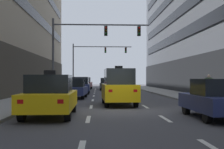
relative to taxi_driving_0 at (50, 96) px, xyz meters
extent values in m
plane|color=#424247|center=(3.13, 2.16, -0.86)|extent=(120.00, 120.00, 0.00)
cube|color=silver|center=(1.61, -0.84, -0.86)|extent=(0.16, 2.00, 0.01)
cube|color=silver|center=(1.61, 4.16, -0.86)|extent=(0.16, 2.00, 0.01)
cube|color=silver|center=(1.61, 9.16, -0.86)|extent=(0.16, 2.00, 0.01)
cube|color=silver|center=(1.61, 14.16, -0.86)|extent=(0.16, 2.00, 0.01)
cube|color=silver|center=(1.61, 19.16, -0.86)|extent=(0.16, 2.00, 0.01)
cube|color=silver|center=(1.61, 24.16, -0.86)|extent=(0.16, 2.00, 0.01)
cube|color=silver|center=(1.61, 29.16, -0.86)|extent=(0.16, 2.00, 0.01)
cube|color=silver|center=(1.61, 34.16, -0.86)|extent=(0.16, 2.00, 0.01)
cube|color=silver|center=(4.65, -5.84, -0.86)|extent=(0.16, 2.00, 0.01)
cube|color=silver|center=(4.65, -0.84, -0.86)|extent=(0.16, 2.00, 0.01)
cube|color=silver|center=(4.65, 4.16, -0.86)|extent=(0.16, 2.00, 0.01)
cube|color=silver|center=(4.65, 9.16, -0.86)|extent=(0.16, 2.00, 0.01)
cube|color=silver|center=(4.65, 14.16, -0.86)|extent=(0.16, 2.00, 0.01)
cube|color=silver|center=(4.65, 19.16, -0.86)|extent=(0.16, 2.00, 0.01)
cube|color=silver|center=(4.65, 24.16, -0.86)|extent=(0.16, 2.00, 0.01)
cube|color=silver|center=(4.65, 29.16, -0.86)|extent=(0.16, 2.00, 0.01)
cube|color=silver|center=(4.65, 34.16, -0.86)|extent=(0.16, 2.00, 0.01)
cylinder|color=black|center=(-0.86, 1.48, -0.51)|extent=(0.24, 0.70, 0.70)
cylinder|color=black|center=(0.83, 1.49, -0.51)|extent=(0.24, 0.70, 0.70)
cylinder|color=black|center=(-0.83, -1.38, -0.51)|extent=(0.24, 0.70, 0.70)
cylinder|color=black|center=(0.86, -1.36, -0.51)|extent=(0.24, 0.70, 0.70)
cube|color=yellow|center=(0.00, 0.06, -0.17)|extent=(1.98, 4.66, 0.68)
cube|color=black|center=(0.00, -0.15, 0.52)|extent=(1.71, 2.02, 0.72)
cube|color=white|center=(-0.70, 2.33, -0.06)|extent=(0.21, 0.09, 0.15)
cube|color=red|center=(-0.66, -2.23, -0.06)|extent=(0.21, 0.09, 0.15)
cube|color=white|center=(0.66, 2.35, -0.06)|extent=(0.21, 0.09, 0.15)
cube|color=red|center=(0.70, -2.22, -0.06)|extent=(0.21, 0.09, 0.15)
cube|color=black|center=(0.00, -0.15, 0.98)|extent=(0.47, 0.22, 0.19)
cylinder|color=black|center=(2.36, 28.61, -0.54)|extent=(0.23, 0.65, 0.65)
cylinder|color=black|center=(3.94, 28.58, -0.54)|extent=(0.23, 0.65, 0.65)
cylinder|color=black|center=(2.32, 25.96, -0.54)|extent=(0.23, 0.65, 0.65)
cylinder|color=black|center=(3.89, 25.93, -0.54)|extent=(0.23, 0.65, 0.65)
cube|color=#474C51|center=(3.13, 27.27, -0.22)|extent=(1.88, 4.35, 0.63)
cube|color=black|center=(3.12, 27.07, 0.43)|extent=(1.60, 1.89, 0.67)
cube|color=white|center=(2.53, 29.40, -0.11)|extent=(0.20, 0.08, 0.14)
cube|color=red|center=(2.46, 25.16, -0.11)|extent=(0.20, 0.08, 0.14)
cube|color=white|center=(3.80, 29.38, -0.11)|extent=(0.20, 0.08, 0.14)
cube|color=red|center=(3.72, 25.14, -0.11)|extent=(0.20, 0.08, 0.14)
cylinder|color=black|center=(-0.55, 12.50, -0.55)|extent=(0.24, 0.63, 0.63)
cylinder|color=black|center=(0.96, 12.43, -0.55)|extent=(0.24, 0.63, 0.63)
cylinder|color=black|center=(-0.67, 9.94, -0.55)|extent=(0.24, 0.63, 0.63)
cylinder|color=black|center=(0.85, 9.87, -0.55)|extent=(0.24, 0.63, 0.63)
cube|color=navy|center=(0.15, 11.18, -0.24)|extent=(1.92, 4.24, 0.61)
cube|color=black|center=(0.14, 11.00, 0.38)|extent=(1.59, 1.86, 0.64)
cube|color=white|center=(-0.37, 13.25, -0.14)|extent=(0.19, 0.08, 0.13)
cube|color=red|center=(-0.55, 9.17, -0.14)|extent=(0.19, 0.08, 0.13)
cube|color=white|center=(0.85, 13.20, -0.14)|extent=(0.19, 0.08, 0.13)
cube|color=red|center=(0.67, 9.12, -0.14)|extent=(0.19, 0.08, 0.13)
cylinder|color=black|center=(2.37, 6.43, -0.53)|extent=(0.24, 0.67, 0.67)
cylinder|color=black|center=(3.98, 6.48, -0.53)|extent=(0.24, 0.67, 0.67)
cylinder|color=black|center=(2.45, 3.71, -0.53)|extent=(0.24, 0.67, 0.67)
cylinder|color=black|center=(4.07, 3.76, -0.53)|extent=(0.24, 0.67, 0.67)
cube|color=yellow|center=(3.22, 5.10, -0.07)|extent=(1.99, 4.50, 0.91)
cube|color=black|center=(3.22, 5.10, 0.84)|extent=(1.69, 2.67, 0.91)
cube|color=white|center=(2.50, 7.26, 0.09)|extent=(0.20, 0.09, 0.14)
cube|color=red|center=(2.63, 2.89, 0.09)|extent=(0.20, 0.09, 0.14)
cube|color=white|center=(3.80, 7.30, 0.09)|extent=(0.20, 0.09, 0.14)
cube|color=red|center=(3.93, 2.93, 0.09)|extent=(0.20, 0.09, 0.14)
cube|color=black|center=(3.22, 5.10, 1.38)|extent=(0.45, 0.22, 0.18)
cylinder|color=black|center=(-0.66, 19.23, -0.52)|extent=(0.23, 0.69, 0.69)
cylinder|color=black|center=(1.00, 19.23, -0.52)|extent=(0.23, 0.69, 0.69)
cylinder|color=black|center=(-0.65, 16.42, -0.52)|extent=(0.23, 0.69, 0.69)
cylinder|color=black|center=(1.01, 16.43, -0.52)|extent=(0.23, 0.69, 0.69)
cube|color=navy|center=(0.18, 17.83, -0.18)|extent=(1.93, 4.58, 0.67)
cube|color=black|center=(0.18, 17.62, 0.50)|extent=(1.67, 1.98, 0.71)
cube|color=white|center=(-0.50, 20.07, -0.07)|extent=(0.21, 0.08, 0.15)
cube|color=red|center=(-0.49, 15.58, -0.07)|extent=(0.21, 0.08, 0.15)
cube|color=white|center=(0.84, 20.08, -0.07)|extent=(0.21, 0.08, 0.15)
cube|color=red|center=(0.85, 15.58, -0.07)|extent=(0.21, 0.08, 0.15)
cylinder|color=black|center=(-0.67, 31.37, -0.52)|extent=(0.26, 0.69, 0.68)
cylinder|color=black|center=(0.98, 31.29, -0.52)|extent=(0.26, 0.69, 0.68)
cylinder|color=black|center=(-0.80, 28.57, -0.52)|extent=(0.26, 0.69, 0.68)
cylinder|color=black|center=(0.86, 28.50, -0.52)|extent=(0.26, 0.69, 0.68)
cube|color=maroon|center=(0.09, 29.93, -0.19)|extent=(2.11, 4.64, 0.66)
cube|color=black|center=(0.09, 29.73, 0.50)|extent=(1.74, 2.04, 0.70)
cube|color=white|center=(-0.47, 32.20, -0.07)|extent=(0.21, 0.09, 0.15)
cube|color=red|center=(-0.67, 27.73, -0.07)|extent=(0.21, 0.09, 0.15)
cube|color=white|center=(0.86, 32.14, -0.07)|extent=(0.21, 0.09, 0.15)
cube|color=red|center=(0.66, 27.67, -0.07)|extent=(0.21, 0.09, 0.15)
cylinder|color=black|center=(5.88, 0.46, -0.54)|extent=(0.21, 0.63, 0.63)
cylinder|color=black|center=(7.41, 0.45, -0.54)|extent=(0.21, 0.63, 0.63)
cylinder|color=black|center=(5.87, -2.12, -0.54)|extent=(0.21, 0.63, 0.63)
cube|color=navy|center=(6.64, -0.84, -0.24)|extent=(1.78, 4.22, 0.61)
cube|color=black|center=(6.64, -1.03, 0.39)|extent=(1.54, 1.82, 0.65)
cube|color=white|center=(6.03, 1.23, -0.13)|extent=(0.19, 0.08, 0.13)
cube|color=red|center=(6.01, -2.90, -0.13)|extent=(0.19, 0.08, 0.13)
cube|color=white|center=(7.26, 1.23, -0.13)|extent=(0.19, 0.08, 0.13)
cylinder|color=#4C4C51|center=(-1.83, 12.95, 2.56)|extent=(0.18, 0.18, 6.56)
cylinder|color=#4C4C51|center=(2.25, 12.95, 5.32)|extent=(8.17, 0.12, 0.12)
cube|color=black|center=(2.66, 12.95, 4.80)|extent=(0.28, 0.24, 0.84)
sphere|color=red|center=(2.66, 12.81, 5.06)|extent=(0.17, 0.17, 0.17)
sphere|color=#523505|center=(2.66, 12.81, 4.80)|extent=(0.17, 0.17, 0.17)
sphere|color=#073E10|center=(2.66, 12.81, 4.54)|extent=(0.17, 0.17, 0.17)
cube|color=black|center=(5.51, 12.95, 4.80)|extent=(0.28, 0.24, 0.84)
sphere|color=red|center=(5.51, 12.81, 5.06)|extent=(0.17, 0.17, 0.17)
sphere|color=#523505|center=(5.51, 12.81, 4.80)|extent=(0.17, 0.17, 0.17)
sphere|color=#073E10|center=(5.51, 12.81, 4.54)|extent=(0.17, 0.17, 0.17)
cylinder|color=#4C4C51|center=(-1.83, 33.57, 2.66)|extent=(0.18, 0.18, 6.77)
cylinder|color=#4C4C51|center=(2.68, 33.57, 5.59)|extent=(9.04, 0.12, 0.12)
cube|color=black|center=(3.14, 33.57, 5.07)|extent=(0.28, 0.24, 0.84)
sphere|color=#4B0704|center=(3.14, 33.43, 5.33)|extent=(0.17, 0.17, 0.17)
sphere|color=#523505|center=(3.14, 33.43, 5.07)|extent=(0.17, 0.17, 0.17)
sphere|color=green|center=(3.14, 33.43, 4.81)|extent=(0.17, 0.17, 0.17)
cube|color=black|center=(6.30, 33.57, 5.07)|extent=(0.28, 0.24, 0.84)
sphere|color=#4B0704|center=(6.30, 33.43, 5.33)|extent=(0.17, 0.17, 0.17)
sphere|color=#523505|center=(6.30, 33.43, 5.07)|extent=(0.17, 0.17, 0.17)
sphere|color=green|center=(6.30, 33.43, 4.81)|extent=(0.17, 0.17, 0.17)
cylinder|color=#383D59|center=(9.72, 7.68, -0.28)|extent=(0.13, 0.13, 0.87)
cylinder|color=#383D59|center=(9.56, 7.72, -0.28)|extent=(0.13, 0.13, 0.87)
cube|color=#3F5938|center=(9.64, 7.70, 0.46)|extent=(0.38, 0.28, 0.62)
sphere|color=beige|center=(9.64, 7.70, 0.88)|extent=(0.23, 0.23, 0.23)
cylinder|color=#3F5938|center=(9.86, 7.65, 0.49)|extent=(0.09, 0.09, 0.56)
cylinder|color=#3F5938|center=(9.43, 7.76, 0.49)|extent=(0.09, 0.09, 0.56)
camera|label=1|loc=(1.99, -12.55, 0.75)|focal=47.84mm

